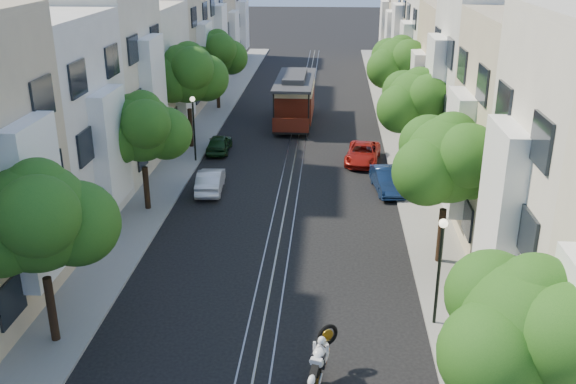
% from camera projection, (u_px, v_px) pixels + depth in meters
% --- Properties ---
extents(ground, '(200.00, 200.00, 0.00)m').
position_uv_depth(ground, '(298.00, 137.00, 46.41)').
color(ground, black).
rests_on(ground, ground).
extents(sidewalk_east, '(2.50, 80.00, 0.12)m').
position_uv_depth(sidewalk_east, '(399.00, 139.00, 45.92)').
color(sidewalk_east, gray).
rests_on(sidewalk_east, ground).
extents(sidewalk_west, '(2.50, 80.00, 0.12)m').
position_uv_depth(sidewalk_west, '(200.00, 135.00, 46.85)').
color(sidewalk_west, gray).
rests_on(sidewalk_west, ground).
extents(rail_left, '(0.06, 80.00, 0.02)m').
position_uv_depth(rail_left, '(291.00, 137.00, 46.44)').
color(rail_left, gray).
rests_on(rail_left, ground).
extents(rail_slot, '(0.06, 80.00, 0.02)m').
position_uv_depth(rail_slot, '(298.00, 137.00, 46.41)').
color(rail_slot, gray).
rests_on(rail_slot, ground).
extents(rail_right, '(0.06, 80.00, 0.02)m').
position_uv_depth(rail_right, '(306.00, 137.00, 46.37)').
color(rail_right, gray).
rests_on(rail_right, ground).
extents(lane_line, '(0.08, 80.00, 0.01)m').
position_uv_depth(lane_line, '(298.00, 137.00, 46.41)').
color(lane_line, tan).
rests_on(lane_line, ground).
extents(townhouses_east, '(7.75, 72.00, 12.00)m').
position_uv_depth(townhouses_east, '(473.00, 68.00, 43.68)').
color(townhouses_east, beige).
rests_on(townhouses_east, ground).
extents(townhouses_west, '(7.75, 72.00, 11.76)m').
position_uv_depth(townhouses_west, '(131.00, 65.00, 45.24)').
color(townhouses_west, silver).
rests_on(townhouses_west, ground).
extents(tree_e_a, '(4.72, 3.87, 6.27)m').
position_uv_depth(tree_e_a, '(530.00, 333.00, 15.52)').
color(tree_e_a, black).
rests_on(tree_e_a, ground).
extents(tree_e_b, '(4.93, 4.08, 6.68)m').
position_uv_depth(tree_e_b, '(449.00, 161.00, 26.55)').
color(tree_e_b, black).
rests_on(tree_e_b, ground).
extents(tree_e_c, '(4.84, 3.99, 6.52)m').
position_uv_depth(tree_e_c, '(418.00, 103.00, 36.81)').
color(tree_e_c, black).
rests_on(tree_e_c, ground).
extents(tree_e_d, '(5.01, 4.16, 6.85)m').
position_uv_depth(tree_e_d, '(400.00, 64.00, 46.94)').
color(tree_e_d, black).
rests_on(tree_e_d, ground).
extents(tree_w_a, '(4.93, 4.08, 6.68)m').
position_uv_depth(tree_w_a, '(39.00, 220.00, 20.96)').
color(tree_w_a, black).
rests_on(tree_w_a, ground).
extents(tree_w_b, '(4.72, 3.87, 6.27)m').
position_uv_depth(tree_w_b, '(143.00, 130.00, 32.24)').
color(tree_w_b, black).
rests_on(tree_w_b, ground).
extents(tree_w_c, '(5.13, 4.28, 7.09)m').
position_uv_depth(tree_w_c, '(188.00, 74.00, 42.21)').
color(tree_w_c, black).
rests_on(tree_w_c, ground).
extents(tree_w_d, '(4.84, 3.99, 6.52)m').
position_uv_depth(tree_w_d, '(217.00, 54.00, 52.60)').
color(tree_w_d, black).
rests_on(tree_w_d, ground).
extents(lamp_east, '(0.32, 0.32, 4.16)m').
position_uv_depth(lamp_east, '(440.00, 256.00, 22.67)').
color(lamp_east, black).
rests_on(lamp_east, ground).
extents(lamp_west, '(0.32, 0.32, 4.16)m').
position_uv_depth(lamp_west, '(193.00, 119.00, 40.20)').
color(lamp_west, black).
rests_on(lamp_west, ground).
extents(sportbike_rider, '(0.92, 1.88, 1.72)m').
position_uv_depth(sportbike_rider, '(321.00, 356.00, 20.39)').
color(sportbike_rider, black).
rests_on(sportbike_rider, ground).
extents(cable_car, '(2.94, 9.16, 3.51)m').
position_uv_depth(cable_car, '(295.00, 96.00, 49.48)').
color(cable_car, black).
rests_on(cable_car, ground).
extents(parked_car_e_mid, '(1.91, 4.14, 1.31)m').
position_uv_depth(parked_car_e_mid, '(388.00, 180.00, 36.21)').
color(parked_car_e_mid, '#0B1C3B').
rests_on(parked_car_e_mid, ground).
extents(parked_car_e_far, '(2.59, 4.61, 1.22)m').
position_uv_depth(parked_car_e_far, '(363.00, 153.00, 40.95)').
color(parked_car_e_far, '#9B150E').
rests_on(parked_car_e_far, ground).
extents(parked_car_w_mid, '(1.61, 3.95, 1.27)m').
position_uv_depth(parked_car_w_mid, '(210.00, 181.00, 36.21)').
color(parked_car_w_mid, silver).
rests_on(parked_car_w_mid, ground).
extents(parked_car_w_far, '(1.50, 3.59, 1.21)m').
position_uv_depth(parked_car_w_far, '(219.00, 143.00, 42.97)').
color(parked_car_w_far, '#143216').
rests_on(parked_car_w_far, ground).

